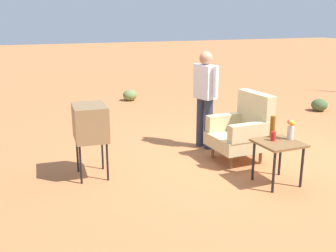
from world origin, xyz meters
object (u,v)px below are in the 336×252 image
(soda_can_red, at_px, (273,136))
(flower_vase, at_px, (291,129))
(armchair, at_px, (243,129))
(person_standing, at_px, (205,94))
(side_table, at_px, (278,148))
(bottle_tall_amber, at_px, (273,127))
(tv_on_stand, at_px, (90,123))

(soda_can_red, height_order, flower_vase, flower_vase)
(armchair, bearing_deg, flower_vase, 8.70)
(armchair, xyz_separation_m, person_standing, (-0.79, -0.25, 0.44))
(side_table, height_order, flower_vase, flower_vase)
(person_standing, height_order, bottle_tall_amber, person_standing)
(side_table, bearing_deg, person_standing, -174.08)
(armchair, bearing_deg, person_standing, -162.21)
(side_table, distance_m, person_standing, 1.82)
(side_table, bearing_deg, flower_vase, 101.12)
(side_table, xyz_separation_m, flower_vase, (-0.04, 0.21, 0.23))
(soda_can_red, distance_m, flower_vase, 0.26)
(side_table, xyz_separation_m, soda_can_red, (-0.08, -0.03, 0.15))
(side_table, relative_size, tv_on_stand, 0.57)
(soda_can_red, xyz_separation_m, flower_vase, (0.04, 0.25, 0.09))
(armchair, xyz_separation_m, tv_on_stand, (-0.24, -2.31, 0.28))
(bottle_tall_amber, xyz_separation_m, soda_can_red, (0.13, -0.08, -0.09))
(tv_on_stand, distance_m, person_standing, 2.14)
(armchair, relative_size, bottle_tall_amber, 3.53)
(side_table, relative_size, bottle_tall_amber, 1.96)
(side_table, relative_size, person_standing, 0.36)
(soda_can_red, relative_size, flower_vase, 0.46)
(tv_on_stand, xyz_separation_m, person_standing, (-0.55, 2.06, 0.16))
(person_standing, bearing_deg, tv_on_stand, -74.95)
(bottle_tall_amber, bearing_deg, soda_can_red, -31.45)
(side_table, xyz_separation_m, tv_on_stand, (-1.20, -2.24, 0.28))
(armchair, relative_size, tv_on_stand, 1.03)
(side_table, bearing_deg, soda_can_red, -158.18)
(side_table, distance_m, tv_on_stand, 2.56)
(bottle_tall_amber, bearing_deg, flower_vase, 42.98)
(person_standing, bearing_deg, armchair, 17.79)
(soda_can_red, bearing_deg, bottle_tall_amber, 148.55)
(person_standing, bearing_deg, flower_vase, 12.97)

